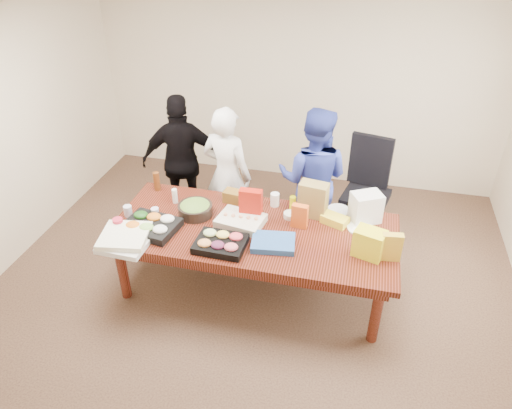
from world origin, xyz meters
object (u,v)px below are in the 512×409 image
(salad_bowl, at_px, (195,210))
(person_right, at_px, (313,180))
(office_chair, at_px, (366,194))
(conference_table, at_px, (254,259))
(person_center, at_px, (227,175))
(sheet_cake, at_px, (241,221))

(salad_bowl, bearing_deg, person_right, 37.34)
(office_chair, height_order, salad_bowl, office_chair)
(conference_table, bearing_deg, salad_bowl, 170.30)
(person_center, relative_size, salad_bowl, 4.64)
(conference_table, height_order, sheet_cake, sheet_cake)
(office_chair, distance_m, sheet_cake, 1.69)
(conference_table, relative_size, person_center, 1.70)
(conference_table, height_order, office_chair, office_chair)
(sheet_cake, bearing_deg, conference_table, -10.49)
(conference_table, relative_size, sheet_cake, 6.25)
(person_center, xyz_separation_m, sheet_cake, (0.38, -0.80, -0.03))
(office_chair, xyz_separation_m, person_right, (-0.60, -0.28, 0.26))
(person_right, distance_m, salad_bowl, 1.37)
(person_right, bearing_deg, salad_bowl, 41.73)
(person_right, relative_size, sheet_cake, 3.77)
(salad_bowl, bearing_deg, office_chair, 33.20)
(conference_table, height_order, salad_bowl, salad_bowl)
(office_chair, bearing_deg, conference_table, -118.30)
(person_right, distance_m, sheet_cake, 1.07)
(conference_table, bearing_deg, office_chair, 49.12)
(conference_table, xyz_separation_m, person_center, (-0.52, 0.85, 0.45))
(conference_table, bearing_deg, person_center, 121.43)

